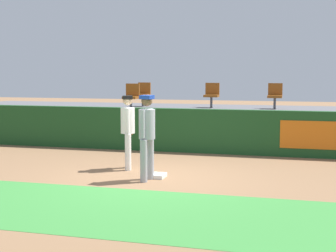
% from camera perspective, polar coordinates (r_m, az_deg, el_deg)
% --- Properties ---
extents(ground_plane, '(60.00, 60.00, 0.00)m').
position_cam_1_polar(ground_plane, '(10.37, -2.35, -6.17)').
color(ground_plane, '#846042').
extents(grass_foreground_strip, '(18.00, 2.80, 0.01)m').
position_cam_1_polar(grass_foreground_strip, '(8.22, -7.40, -9.50)').
color(grass_foreground_strip, '#388438').
rests_on(grass_foreground_strip, ground_plane).
extents(first_base, '(0.40, 0.40, 0.08)m').
position_cam_1_polar(first_base, '(10.52, -1.44, -5.77)').
color(first_base, white).
rests_on(first_base, ground_plane).
extents(player_fielder_home, '(0.41, 0.56, 1.70)m').
position_cam_1_polar(player_fielder_home, '(11.33, -4.67, -0.10)').
color(player_fielder_home, white).
rests_on(player_fielder_home, ground_plane).
extents(player_runner_visitor, '(0.38, 0.49, 1.77)m').
position_cam_1_polar(player_runner_visitor, '(10.06, -2.46, -0.63)').
color(player_runner_visitor, '#9EA3AD').
rests_on(player_runner_visitor, ground_plane).
extents(field_wall, '(18.00, 0.26, 1.23)m').
position_cam_1_polar(field_wall, '(13.75, 2.31, -0.53)').
color(field_wall, '#19471E').
rests_on(field_wall, ground_plane).
extents(bleacher_platform, '(18.00, 4.80, 1.04)m').
position_cam_1_polar(bleacher_platform, '(16.27, 4.28, 0.18)').
color(bleacher_platform, '#59595E').
rests_on(bleacher_platform, ground_plane).
extents(seat_back_left, '(0.45, 0.44, 0.84)m').
position_cam_1_polar(seat_back_left, '(17.43, -2.88, 3.86)').
color(seat_back_left, '#4C4C51').
rests_on(seat_back_left, bleacher_platform).
extents(seat_front_left, '(0.45, 0.44, 0.84)m').
position_cam_1_polar(seat_front_left, '(15.67, -4.26, 3.59)').
color(seat_front_left, '#4C4C51').
rests_on(seat_front_left, bleacher_platform).
extents(seat_back_center, '(0.48, 0.44, 0.84)m').
position_cam_1_polar(seat_back_center, '(16.83, 5.11, 3.77)').
color(seat_back_center, '#4C4C51').
rests_on(seat_back_center, bleacher_platform).
extents(seat_back_right, '(0.47, 0.44, 0.84)m').
position_cam_1_polar(seat_back_right, '(16.59, 12.33, 3.61)').
color(seat_back_right, '#4C4C51').
rests_on(seat_back_right, bleacher_platform).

